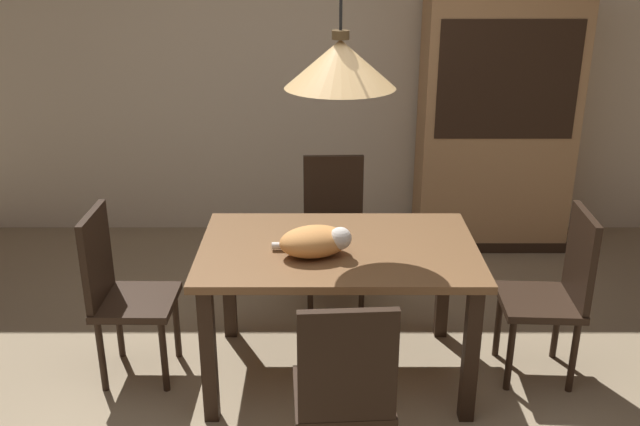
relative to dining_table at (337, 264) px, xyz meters
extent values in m
cube|color=beige|center=(-0.15, 2.10, 0.80)|extent=(6.40, 0.10, 2.90)
cube|color=brown|center=(0.00, 0.00, 0.08)|extent=(1.40, 0.90, 0.04)
cube|color=black|center=(-0.62, -0.39, -0.29)|extent=(0.07, 0.07, 0.71)
cube|color=black|center=(0.62, -0.39, -0.29)|extent=(0.07, 0.07, 0.71)
cube|color=black|center=(-0.62, 0.39, -0.29)|extent=(0.07, 0.07, 0.71)
cube|color=black|center=(0.62, 0.39, -0.29)|extent=(0.07, 0.07, 0.71)
cube|color=black|center=(0.00, -0.80, -0.22)|extent=(0.42, 0.42, 0.04)
cube|color=black|center=(0.01, -0.98, 0.04)|extent=(0.38, 0.06, 0.48)
cylinder|color=black|center=(0.15, -0.63, -0.44)|extent=(0.04, 0.04, 0.41)
cylinder|color=black|center=(-0.17, -0.65, -0.44)|extent=(0.04, 0.04, 0.41)
cube|color=black|center=(-1.05, 0.00, -0.22)|extent=(0.40, 0.40, 0.04)
cube|color=black|center=(-1.23, 0.00, 0.04)|extent=(0.04, 0.38, 0.48)
cylinder|color=black|center=(-0.89, -0.16, -0.44)|extent=(0.04, 0.04, 0.41)
cylinder|color=black|center=(-0.89, 0.16, -0.44)|extent=(0.04, 0.04, 0.41)
cylinder|color=black|center=(-1.21, -0.16, -0.44)|extent=(0.04, 0.04, 0.41)
cylinder|color=black|center=(-1.21, 0.16, -0.44)|extent=(0.04, 0.04, 0.41)
cube|color=black|center=(1.05, 0.00, -0.22)|extent=(0.42, 0.42, 0.04)
cube|color=black|center=(1.23, -0.01, 0.04)|extent=(0.06, 0.38, 0.48)
cylinder|color=black|center=(0.90, 0.17, -0.44)|extent=(0.04, 0.04, 0.41)
cylinder|color=black|center=(0.88, -0.15, -0.44)|extent=(0.04, 0.04, 0.41)
cylinder|color=black|center=(1.22, 0.15, -0.44)|extent=(0.04, 0.04, 0.41)
cylinder|color=black|center=(1.20, -0.17, -0.44)|extent=(0.04, 0.04, 0.41)
cube|color=black|center=(0.00, 0.80, -0.22)|extent=(0.42, 0.42, 0.04)
cube|color=black|center=(-0.01, 0.98, 0.04)|extent=(0.38, 0.05, 0.48)
cylinder|color=black|center=(-0.15, 0.63, -0.44)|extent=(0.04, 0.04, 0.41)
cylinder|color=black|center=(0.17, 0.65, -0.44)|extent=(0.04, 0.04, 0.41)
cylinder|color=black|center=(-0.17, 0.95, -0.44)|extent=(0.04, 0.04, 0.41)
cylinder|color=black|center=(0.15, 0.97, -0.44)|extent=(0.04, 0.04, 0.41)
ellipsoid|color=#E59951|center=(-0.12, -0.12, 0.18)|extent=(0.38, 0.30, 0.15)
sphere|color=white|center=(0.01, -0.14, 0.20)|extent=(0.11, 0.11, 0.11)
cylinder|color=white|center=(-0.24, -0.06, 0.13)|extent=(0.18, 0.04, 0.04)
cone|color=#E5B775|center=(0.00, 0.00, 1.01)|extent=(0.52, 0.52, 0.22)
cylinder|color=#513D23|center=(0.00, 0.00, 1.14)|extent=(0.08, 0.08, 0.04)
cube|color=tan|center=(1.19, 1.77, 0.28)|extent=(1.10, 0.44, 1.85)
cube|color=black|center=(1.19, 1.54, 0.65)|extent=(0.97, 0.01, 0.81)
cube|color=black|center=(1.19, 1.77, -0.61)|extent=(1.12, 0.45, 0.08)
camera|label=1|loc=(-0.09, -3.21, 1.53)|focal=39.12mm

